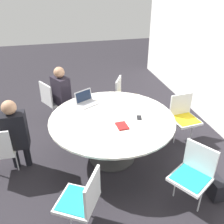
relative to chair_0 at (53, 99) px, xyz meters
The scene contains 13 objects.
ground_plane 1.74m from the chair_0, 31.25° to the left, with size 16.00×16.00×0.00m, color black.
conference_table 1.67m from the chair_0, 31.25° to the left, with size 1.91×1.91×0.76m.
chair_0 is the anchor object (origin of this frame).
chair_2 2.64m from the chair_0, ahead, with size 0.59×0.59×0.85m.
chair_3 3.03m from the chair_0, 32.78° to the left, with size 0.60×0.59×0.85m.
chair_4 2.52m from the chair_0, 61.35° to the left, with size 0.47×0.48×0.85m.
chair_5 1.44m from the chair_0, 82.84° to the left, with size 0.58×0.57×0.85m.
person_0 0.32m from the chair_0, 47.90° to the left, with size 0.42×0.37×1.20m.
person_1 1.50m from the chair_0, 22.12° to the right, with size 0.27×0.36×1.20m.
laptop 1.07m from the chair_0, 32.72° to the left, with size 0.38×0.41×0.21m.
spiral_notebook 1.96m from the chair_0, 29.15° to the left, with size 0.22×0.16×0.02m.
cell_phone 2.00m from the chair_0, 39.64° to the left, with size 0.15×0.10×0.01m.
handbag 3.24m from the chair_0, 38.99° to the left, with size 0.36×0.16×0.28m.
Camera 1 is at (3.17, -0.77, 2.68)m, focal length 40.00 mm.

